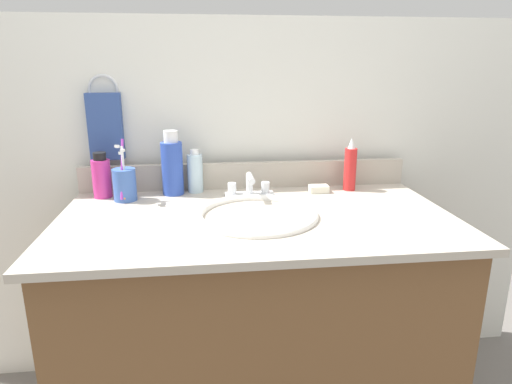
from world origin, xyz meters
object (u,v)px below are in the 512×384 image
at_px(hand_towel, 105,127).
at_px(bottle_soap_pink, 102,177).
at_px(bottle_shampoo_blue, 172,166).
at_px(cup_blue_plastic, 125,184).
at_px(faucet, 249,189).
at_px(bottle_spray_red, 350,167).
at_px(soap_bar, 319,189).
at_px(bottle_gel_clear, 195,173).

relative_size(hand_towel, bottle_soap_pink, 1.48).
height_order(hand_towel, bottle_shampoo_blue, hand_towel).
relative_size(bottle_shampoo_blue, cup_blue_plastic, 1.08).
bearing_deg(faucet, bottle_spray_red, 7.61).
relative_size(bottle_spray_red, soap_bar, 2.84).
bearing_deg(bottle_shampoo_blue, soap_bar, -4.34).
relative_size(hand_towel, faucet, 1.38).
bearing_deg(bottle_shampoo_blue, bottle_soap_pink, -177.79).
distance_m(hand_towel, bottle_spray_red, 0.84).
bearing_deg(cup_blue_plastic, hand_towel, 118.28).
bearing_deg(cup_blue_plastic, soap_bar, 1.67).
relative_size(bottle_spray_red, cup_blue_plastic, 0.92).
bearing_deg(bottle_spray_red, soap_bar, -171.32).
distance_m(bottle_soap_pink, bottle_shampoo_blue, 0.23).
height_order(bottle_gel_clear, bottle_spray_red, bottle_spray_red).
distance_m(hand_towel, bottle_gel_clear, 0.33).
xyz_separation_m(bottle_gel_clear, soap_bar, (0.42, -0.06, -0.06)).
bearing_deg(faucet, bottle_soap_pink, 172.99).
relative_size(faucet, cup_blue_plastic, 0.81).
distance_m(bottle_shampoo_blue, soap_bar, 0.50).
bearing_deg(bottle_spray_red, hand_towel, 173.49).
height_order(cup_blue_plastic, soap_bar, cup_blue_plastic).
xyz_separation_m(bottle_shampoo_blue, bottle_spray_red, (0.60, -0.02, -0.02)).
bearing_deg(bottle_soap_pink, bottle_shampoo_blue, 2.21).
xyz_separation_m(bottle_shampoo_blue, soap_bar, (0.49, -0.04, -0.08)).
xyz_separation_m(faucet, bottle_shampoo_blue, (-0.25, 0.07, 0.07)).
relative_size(faucet, bottle_gel_clear, 1.10).
height_order(bottle_shampoo_blue, bottle_spray_red, bottle_shampoo_blue).
bearing_deg(faucet, bottle_gel_clear, 153.54).
xyz_separation_m(faucet, bottle_gel_clear, (-0.17, 0.09, 0.04)).
bearing_deg(soap_bar, bottle_shampoo_blue, 175.66).
height_order(bottle_soap_pink, bottle_spray_red, bottle_spray_red).
xyz_separation_m(faucet, soap_bar, (0.24, 0.03, -0.02)).
distance_m(hand_towel, cup_blue_plastic, 0.22).
bearing_deg(hand_towel, bottle_gel_clear, -10.54).
bearing_deg(faucet, hand_towel, 163.16).
relative_size(bottle_gel_clear, cup_blue_plastic, 0.74).
bearing_deg(faucet, bottle_shampoo_blue, 164.83).
bearing_deg(faucet, soap_bar, 7.10).
distance_m(faucet, bottle_gel_clear, 0.20).
height_order(faucet, cup_blue_plastic, cup_blue_plastic).
height_order(hand_towel, cup_blue_plastic, hand_towel).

